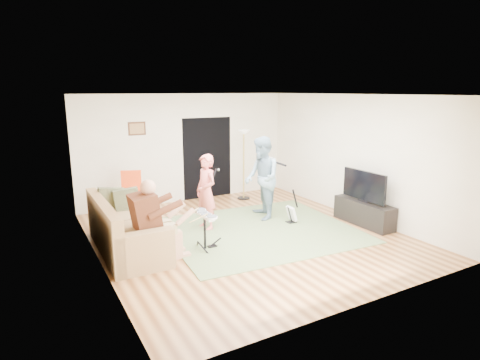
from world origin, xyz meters
name	(u,v)px	position (x,y,z in m)	size (l,w,h in m)	color
floor	(247,235)	(0.00, 0.00, 0.00)	(6.00, 6.00, 0.00)	brown
walls	(247,168)	(0.00, 0.00, 1.35)	(5.50, 6.00, 2.70)	silver
ceiling	(247,95)	(0.00, 0.00, 2.70)	(6.00, 6.00, 0.00)	white
window_blinds	(92,169)	(-2.74, 0.20, 1.55)	(2.05, 2.05, 0.00)	brown
doorway	(207,158)	(0.55, 2.99, 1.05)	(2.10, 2.10, 0.00)	black
picture_frame	(137,129)	(-1.25, 2.99, 1.90)	(0.42, 0.03, 0.32)	#3F2314
area_rug	(259,230)	(0.37, 0.11, 0.01)	(3.67, 3.23, 0.02)	#5D7346
sofa	(122,234)	(-2.30, 0.41, 0.31)	(0.95, 2.31, 0.94)	#9D7A4E
drummer	(157,229)	(-1.87, -0.24, 0.54)	(0.90, 0.50, 1.38)	#572A18
drum_kit	(205,233)	(-1.00, -0.24, 0.30)	(0.38, 0.67, 0.69)	black
singer	(206,192)	(-0.51, 0.76, 0.77)	(0.56, 0.37, 1.54)	#E96A65
microphone	(215,173)	(-0.31, 0.76, 1.15)	(0.06, 0.06, 0.24)	black
guitarist	(262,178)	(0.83, 0.77, 0.91)	(0.88, 0.69, 1.82)	#7493AA
guitar_held	(270,163)	(1.03, 0.77, 1.24)	(0.12, 0.60, 0.26)	silver
guitar_spare	(292,213)	(1.22, 0.18, 0.21)	(0.27, 0.24, 0.74)	black
torchiere_lamp	(244,152)	(1.30, 2.39, 1.23)	(0.32, 0.32, 1.80)	black
dining_chair	(131,203)	(-1.71, 2.09, 0.38)	(0.58, 0.61, 1.06)	beige
tv_cabinet	(364,213)	(2.50, -0.63, 0.25)	(0.40, 1.40, 0.50)	black
television	(364,185)	(2.45, -0.63, 0.85)	(0.06, 1.12, 0.61)	black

